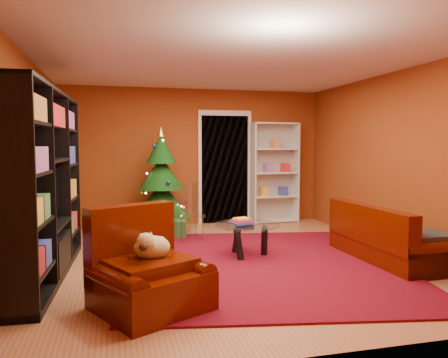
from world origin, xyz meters
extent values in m
cube|color=#A8673F|center=(0.00, 0.00, -0.03)|extent=(5.00, 5.50, 0.05)
cube|color=silver|center=(0.00, 0.00, 2.62)|extent=(5.00, 5.50, 0.05)
cube|color=#8E3C16|center=(0.00, 2.77, 1.30)|extent=(5.00, 0.05, 2.60)
cube|color=#8E3C16|center=(-2.52, 0.00, 1.30)|extent=(0.05, 5.50, 2.60)
cube|color=#8E3C16|center=(2.52, 0.00, 1.30)|extent=(0.05, 5.50, 2.60)
cube|color=maroon|center=(0.39, -0.34, 0.01)|extent=(3.89, 4.34, 0.02)
cube|color=#1F6671|center=(-1.42, 1.65, 0.14)|extent=(0.33, 0.33, 0.28)
cube|color=#265827|center=(-0.51, 1.56, 0.14)|extent=(0.32, 0.32, 0.28)
cube|color=#A32616|center=(-0.66, 2.18, 0.11)|extent=(0.24, 0.24, 0.22)
camera|label=1|loc=(-1.49, -5.54, 1.52)|focal=35.00mm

